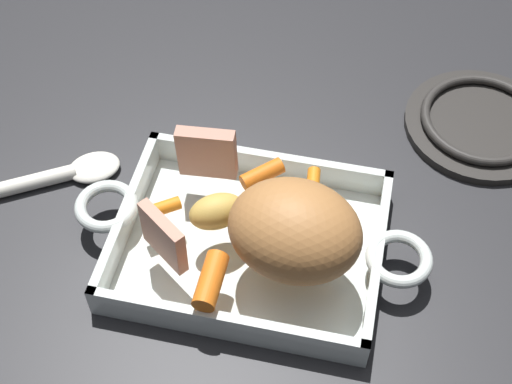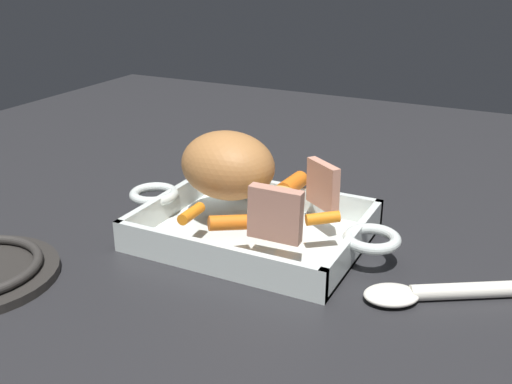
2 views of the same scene
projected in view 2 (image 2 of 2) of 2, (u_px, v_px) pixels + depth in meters
name	position (u px, v px, depth m)	size (l,w,h in m)	color
ground_plane	(254.00, 239.00, 0.81)	(1.73, 1.73, 0.00)	#232326
roasting_dish	(254.00, 229.00, 0.81)	(0.39, 0.23, 0.04)	silver
pork_roast	(228.00, 165.00, 0.82)	(0.14, 0.11, 0.09)	#B2753F
roast_slice_thick	(323.00, 185.00, 0.80)	(0.01, 0.06, 0.06)	tan
roast_slice_outer	(275.00, 214.00, 0.71)	(0.02, 0.06, 0.06)	tan
baby_carrot_long	(292.00, 185.00, 0.85)	(0.02, 0.02, 0.06)	orange
baby_carrot_center_left	(322.00, 219.00, 0.75)	(0.01, 0.01, 0.04)	orange
baby_carrot_northeast	(191.00, 213.00, 0.77)	(0.01, 0.01, 0.05)	orange
baby_carrot_southeast	(226.00, 222.00, 0.74)	(0.02, 0.02, 0.05)	orange
potato_corner	(278.00, 200.00, 0.78)	(0.06, 0.04, 0.04)	gold
serving_spoon	(436.00, 293.00, 0.67)	(0.19, 0.13, 0.02)	white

